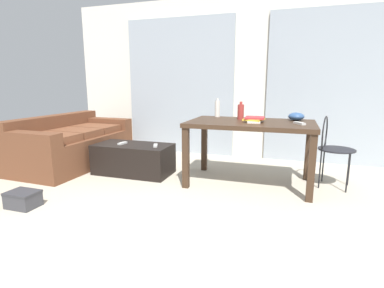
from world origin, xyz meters
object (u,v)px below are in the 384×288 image
Objects in this scene: book_stack at (254,119)px; tv_remote_primary at (122,143)px; bowl at (296,116)px; shoebox at (23,199)px; coffee_table at (134,159)px; craft_table at (250,129)px; bottle_near at (217,109)px; tv_remote_on_table at (299,123)px; tv_remote_secondary at (155,145)px; bottle_far at (241,112)px; couch at (72,145)px; wire_chair at (331,143)px.

book_stack reaches higher than tv_remote_primary.
bowl is 0.63× the size of shoebox.
bowl is 0.55m from book_stack.
coffee_table is at bearing 70.54° from shoebox.
craft_table is 5.92× the size of bottle_near.
bowl is 0.35m from tv_remote_on_table.
book_stack reaches higher than shoebox.
coffee_table is 5.46× the size of bowl.
tv_remote_secondary is at bearing 9.22° from tv_remote_primary.
shoebox is (-1.51, -1.76, -0.78)m from bottle_near.
bottle_near is at bearing 175.49° from bowl.
tv_remote_secondary is at bearing -175.45° from craft_table.
coffee_table is 1.54m from bottle_far.
couch is at bearing 179.40° from craft_table.
couch is 2.62m from craft_table.
couch reaches higher than tv_remote_secondary.
tv_remote_secondary is (0.48, 0.01, -0.00)m from tv_remote_primary.
shoebox is at bearing -144.46° from tv_remote_secondary.
couch is at bearing -175.49° from bowl.
coffee_table is 0.25m from tv_remote_primary.
bottle_far reaches higher than book_stack.
bowl is at bearing 9.81° from coffee_table.
wire_chair is at bearing 12.90° from craft_table.
bottle_near is 1.12× the size of bottle_far.
tv_remote_on_table is (0.53, -0.08, 0.11)m from craft_table.
couch is 1.23× the size of craft_table.
coffee_table is 3.45× the size of shoebox.
couch is at bearing 144.72° from tv_remote_on_table.
shoebox is at bearing -67.34° from couch.
bottle_near reaches higher than wire_chair.
book_stack is at bearing 10.53° from tv_remote_primary.
tv_remote_primary is at bearing 147.36° from tv_remote_on_table.
bowl is (0.50, 0.27, 0.14)m from craft_table.
tv_remote_on_table is (1.02, -0.43, -0.10)m from bottle_near.
wire_chair is (2.42, 0.28, 0.31)m from coffee_table.
craft_table reaches higher than shoebox.
wire_chair reaches higher than craft_table.
couch is 2.15× the size of wire_chair.
craft_table is 7.76× the size of bowl.
coffee_table is 2.13m from tv_remote_on_table.
craft_table is at bearing 138.48° from tv_remote_on_table.
couch is at bearing 174.42° from coffee_table.
wire_chair is at bearing 4.38° from tv_remote_on_table.
book_stack is 1.04× the size of shoebox.
craft_table is (2.59, -0.03, 0.36)m from couch.
tv_remote_secondary is (-1.68, -0.37, -0.39)m from bowl.
craft_table is 0.63m from bottle_near.
couch is 1.42m from tv_remote_secondary.
bottle_near is 1.50× the size of tv_remote_on_table.
craft_table is 8.86× the size of tv_remote_on_table.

